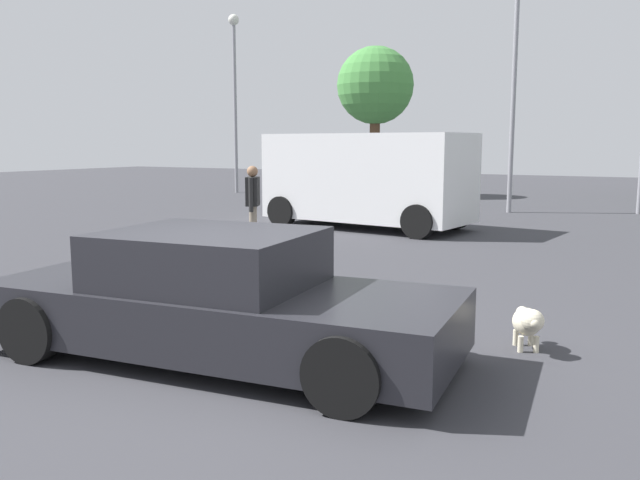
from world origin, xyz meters
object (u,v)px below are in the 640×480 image
pedestrian (253,199)px  sedan_foreground (218,300)px  dog (528,322)px  light_post_mid (235,75)px  van_white (367,178)px  light_post_far (516,45)px

pedestrian → sedan_foreground: bearing=96.0°
pedestrian → dog: bearing=119.6°
dog → light_post_mid: light_post_mid is taller
dog → van_white: 9.85m
light_post_far → light_post_mid: bearing=167.6°
pedestrian → light_post_far: bearing=-134.2°
sedan_foreground → light_post_mid: size_ratio=0.65×
light_post_mid → pedestrian: bearing=-52.7°
sedan_foreground → dog: bearing=26.6°
sedan_foreground → pedestrian: pedestrian is taller
van_white → dog: bearing=130.7°
dog → pedestrian: bearing=-148.7°
dog → light_post_mid: 22.74m
dog → pedestrian: size_ratio=0.37×
sedan_foreground → van_white: 10.21m
sedan_foreground → light_post_far: 15.80m
sedan_foreground → light_post_mid: (-12.74, 17.82, 4.29)m
van_white → light_post_far: size_ratio=0.70×
van_white → light_post_mid: 13.20m
light_post_mid → light_post_far: (12.03, -2.65, 0.06)m
van_white → light_post_mid: bearing=-33.0°
pedestrian → light_post_mid: light_post_mid is taller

